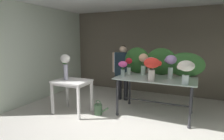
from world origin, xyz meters
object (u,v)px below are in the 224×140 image
Objects in this scene: vase_lilac_carnations at (171,63)px; vase_peach_lilies at (144,61)px; display_table_glass at (156,83)px; vase_fuchsia_dahlias at (123,67)px; florist at (123,67)px; vase_rosy_peonies at (151,64)px; vase_scarlet_hydrangea at (152,66)px; vase_crimson_stock at (129,65)px; vase_ivory_freesia at (186,68)px; vase_white_roses_tall at (66,64)px; side_table_white at (72,85)px; watering_can at (98,109)px.

vase_peach_lilies is (-0.64, 0.14, -0.02)m from vase_lilac_carnations.
display_table_glass is 4.86× the size of vase_fuchsia_dahlias.
florist is 1.26m from vase_rosy_peonies.
florist is 3.02× the size of vase_lilac_carnations.
vase_fuchsia_dahlias is at bearing 163.53° from vase_scarlet_hydrangea.
vase_crimson_stock is at bearing 143.40° from vase_scarlet_hydrangea.
vase_scarlet_hydrangea is 1.20× the size of vase_crimson_stock.
vase_ivory_freesia is 1.15m from vase_peach_lilies.
vase_lilac_carnations is at bearing -2.53° from vase_crimson_stock.
display_table_glass is at bearing 20.07° from vase_white_roses_tall.
side_table_white is 1.36× the size of vase_white_roses_tall.
florist reaches higher than vase_rosy_peonies.
vase_rosy_peonies reaches higher than vase_crimson_stock.
vase_white_roses_tall is at bearing -149.64° from vase_peach_lilies.
vase_ivory_freesia is at bearing 7.10° from vase_white_roses_tall.
vase_peach_lilies reaches higher than vase_white_roses_tall.
vase_ivory_freesia is at bearing 5.39° from watering_can.
vase_white_roses_tall is (-1.23, -0.82, 0.05)m from vase_crimson_stock.
vase_ivory_freesia is at bearing 7.56° from side_table_white.
florist is at bearing 141.16° from vase_rosy_peonies.
vase_scarlet_hydrangea is (1.75, 0.32, 0.50)m from side_table_white.
vase_lilac_carnations is at bearing 20.73° from side_table_white.
side_table_white is at bearing -169.80° from vase_scarlet_hydrangea.
side_table_white is 1.23m from vase_fuchsia_dahlias.
vase_lilac_carnations is 1.26× the size of vase_crimson_stock.
display_table_glass is 3.37× the size of vase_lilac_carnations.
florist is (0.70, 1.39, 0.27)m from side_table_white.
florist is (-1.06, 0.69, 0.22)m from display_table_glass.
vase_peach_lilies is at bearing 167.37° from vase_lilac_carnations.
vase_scarlet_hydrangea reaches higher than vase_crimson_stock.
vase_crimson_stock is at bearing 170.27° from display_table_glass.
florist is at bearing 85.57° from watering_can.
watering_can is at bearing -171.75° from vase_scarlet_hydrangea.
vase_fuchsia_dahlias is at bearing 40.81° from watering_can.
vase_rosy_peonies is at bearing 18.46° from vase_white_roses_tall.
display_table_glass is 4.26× the size of vase_crimson_stock.
florist is 3.37× the size of vase_ivory_freesia.
display_table_glass is at bearing 21.72° from side_table_white.
vase_rosy_peonies is at bearing -50.42° from vase_peach_lilies.
display_table_glass is at bearing 13.63° from vase_fuchsia_dahlias.
vase_scarlet_hydrangea reaches higher than vase_ivory_freesia.
vase_rosy_peonies is (1.66, 0.61, 0.49)m from side_table_white.
vase_crimson_stock reaches higher than watering_can.
side_table_white is at bearing -158.28° from display_table_glass.
display_table_glass is at bearing -31.81° from vase_peach_lilies.
vase_scarlet_hydrangea is 1.94m from vase_white_roses_tall.
vase_crimson_stock is at bearing 177.47° from vase_lilac_carnations.
vase_crimson_stock is at bearing -163.32° from vase_peach_lilies.
side_table_white is 2.46m from vase_ivory_freesia.
vase_fuchsia_dahlias is at bearing -166.37° from display_table_glass.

